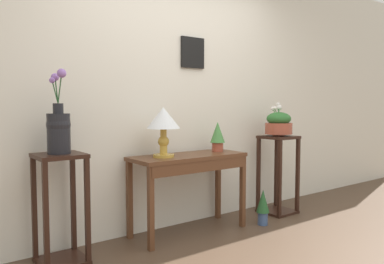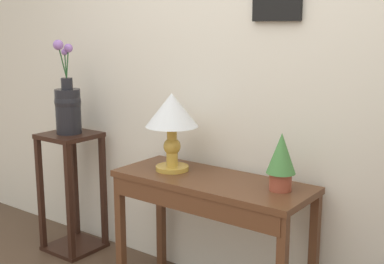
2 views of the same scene
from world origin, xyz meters
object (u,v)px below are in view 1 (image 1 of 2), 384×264
(console_table, at_px, (190,166))
(potted_plant_on_console, at_px, (218,135))
(pedestal_stand_left, at_px, (61,209))
(table_lamp, at_px, (163,122))
(pedestal_stand_right, at_px, (278,174))
(potted_plant_floor, at_px, (263,205))
(flower_vase_tall_left, at_px, (59,127))
(planter_bowl_wide_right, at_px, (279,123))

(console_table, height_order, potted_plant_on_console, potted_plant_on_console)
(pedestal_stand_left, bearing_deg, table_lamp, -1.29)
(console_table, relative_size, pedestal_stand_left, 1.33)
(pedestal_stand_left, height_order, pedestal_stand_right, pedestal_stand_right)
(console_table, xyz_separation_m, potted_plant_floor, (0.72, -0.24, -0.43))
(potted_plant_on_console, height_order, flower_vase_tall_left, flower_vase_tall_left)
(table_lamp, xyz_separation_m, planter_bowl_wide_right, (1.46, -0.06, -0.05))
(console_table, relative_size, potted_plant_on_console, 3.77)
(pedestal_stand_left, relative_size, pedestal_stand_right, 0.97)
(table_lamp, relative_size, potted_plant_floor, 1.23)
(pedestal_stand_right, bearing_deg, planter_bowl_wide_right, 58.70)
(table_lamp, distance_m, potted_plant_on_console, 0.68)
(potted_plant_on_console, height_order, potted_plant_floor, potted_plant_on_console)
(console_table, height_order, potted_plant_floor, console_table)
(pedestal_stand_right, bearing_deg, pedestal_stand_left, 178.05)
(planter_bowl_wide_right, bearing_deg, pedestal_stand_left, 178.08)
(planter_bowl_wide_right, xyz_separation_m, potted_plant_floor, (-0.46, -0.21, -0.80))
(potted_plant_on_console, relative_size, pedestal_stand_right, 0.34)
(table_lamp, bearing_deg, flower_vase_tall_left, 178.76)
(pedestal_stand_right, bearing_deg, console_table, 178.24)
(pedestal_stand_left, distance_m, planter_bowl_wide_right, 2.44)
(potted_plant_on_console, distance_m, potted_plant_floor, 0.83)
(pedestal_stand_right, bearing_deg, potted_plant_on_console, 172.96)
(pedestal_stand_left, xyz_separation_m, potted_plant_floor, (1.91, -0.29, -0.22))
(planter_bowl_wide_right, bearing_deg, table_lamp, 177.69)
(potted_plant_on_console, distance_m, pedestal_stand_left, 1.64)
(potted_plant_floor, bearing_deg, table_lamp, 165.02)
(table_lamp, bearing_deg, planter_bowl_wide_right, -2.31)
(pedestal_stand_left, distance_m, flower_vase_tall_left, 0.61)
(console_table, bearing_deg, pedestal_stand_right, -1.76)
(potted_plant_on_console, relative_size, planter_bowl_wide_right, 0.80)
(flower_vase_tall_left, distance_m, pedestal_stand_right, 2.45)
(planter_bowl_wide_right, bearing_deg, flower_vase_tall_left, 178.10)
(console_table, height_order, pedestal_stand_left, pedestal_stand_left)
(pedestal_stand_right, xyz_separation_m, planter_bowl_wide_right, (0.00, 0.00, 0.57))
(pedestal_stand_left, distance_m, potted_plant_floor, 1.94)
(console_table, distance_m, potted_plant_floor, 0.88)
(console_table, relative_size, flower_vase_tall_left, 1.77)
(pedestal_stand_left, xyz_separation_m, planter_bowl_wide_right, (2.37, -0.08, 0.58))
(table_lamp, height_order, pedestal_stand_right, table_lamp)
(pedestal_stand_right, relative_size, potted_plant_floor, 2.40)
(potted_plant_on_console, xyz_separation_m, flower_vase_tall_left, (-1.57, -0.02, 0.13))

